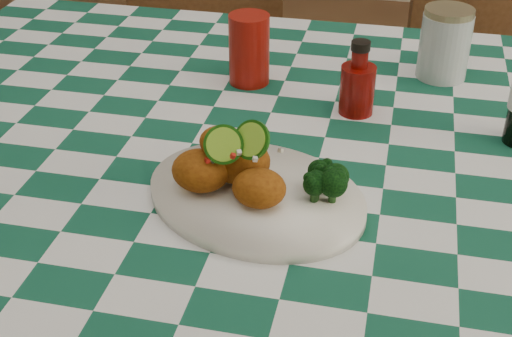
% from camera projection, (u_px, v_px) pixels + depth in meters
% --- Properties ---
extents(dining_table, '(1.66, 1.06, 0.79)m').
position_uv_depth(dining_table, '(314.00, 315.00, 1.36)').
color(dining_table, '#124F38').
rests_on(dining_table, ground).
extents(plate, '(0.39, 0.35, 0.02)m').
position_uv_depth(plate, '(256.00, 196.00, 1.00)').
color(plate, white).
rests_on(plate, dining_table).
extents(fried_chicken_pile, '(0.15, 0.11, 0.10)m').
position_uv_depth(fried_chicken_pile, '(242.00, 159.00, 0.97)').
color(fried_chicken_pile, '#924B0E').
rests_on(fried_chicken_pile, plate).
extents(broccoli_side, '(0.07, 0.07, 0.05)m').
position_uv_depth(broccoli_side, '(322.00, 178.00, 0.97)').
color(broccoli_side, black).
rests_on(broccoli_side, plate).
extents(red_tumbler, '(0.09, 0.09, 0.13)m').
position_uv_depth(red_tumbler, '(249.00, 49.00, 1.30)').
color(red_tumbler, maroon).
rests_on(red_tumbler, dining_table).
extents(ketchup_bottle, '(0.07, 0.07, 0.13)m').
position_uv_depth(ketchup_bottle, '(358.00, 78.00, 1.19)').
color(ketchup_bottle, '#690905').
rests_on(ketchup_bottle, dining_table).
extents(mason_jar, '(0.11, 0.11, 0.13)m').
position_uv_depth(mason_jar, '(445.00, 43.00, 1.31)').
color(mason_jar, '#B2BCBA').
rests_on(mason_jar, dining_table).
extents(wooden_chair_left, '(0.60, 0.61, 1.00)m').
position_uv_depth(wooden_chair_left, '(215.00, 81.00, 2.00)').
color(wooden_chair_left, '#472814').
rests_on(wooden_chair_left, ground).
extents(wooden_chair_right, '(0.54, 0.55, 1.00)m').
position_uv_depth(wooden_chair_right, '(504.00, 121.00, 1.80)').
color(wooden_chair_right, '#472814').
rests_on(wooden_chair_right, ground).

